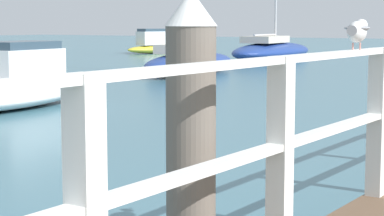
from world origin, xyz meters
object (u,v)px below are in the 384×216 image
at_px(dock_piling_near, 191,158).
at_px(boat_5, 272,50).
at_px(seagull_foreground, 357,30).
at_px(boat_3, 156,45).
at_px(boat_6, 10,86).
at_px(boat_1, 190,61).

height_order(dock_piling_near, boat_5, boat_5).
bearing_deg(boat_5, seagull_foreground, -67.60).
distance_m(dock_piling_near, boat_5, 28.93).
distance_m(dock_piling_near, boat_3, 37.03).
bearing_deg(seagull_foreground, boat_6, 139.93).
relative_size(dock_piling_near, boat_3, 0.43).
height_order(boat_3, boat_5, boat_5).
bearing_deg(seagull_foreground, boat_5, 107.35).
bearing_deg(boat_1, boat_6, -89.04).
distance_m(boat_3, boat_6, 26.61).
relative_size(boat_3, boat_6, 0.95).
bearing_deg(dock_piling_near, boat_5, 116.30).
distance_m(boat_1, boat_6, 10.40).
xyz_separation_m(boat_1, boat_5, (-1.62, 9.17, 0.05)).
distance_m(dock_piling_near, seagull_foreground, 1.73).
bearing_deg(dock_piling_near, boat_3, 126.79).
height_order(boat_1, boat_5, boat_5).
bearing_deg(dock_piling_near, seagull_foreground, 76.10).
relative_size(dock_piling_near, boat_1, 0.24).
xyz_separation_m(seagull_foreground, boat_1, (-11.57, 15.23, -1.22)).
bearing_deg(boat_5, dock_piling_near, -69.70).
bearing_deg(boat_3, boat_5, 172.07).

